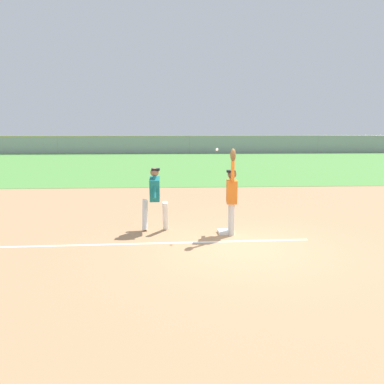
# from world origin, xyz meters

# --- Properties ---
(ground_plane) EXTENTS (84.10, 84.10, 0.00)m
(ground_plane) POSITION_xyz_m (0.00, 0.00, 0.00)
(ground_plane) COLOR tan
(outfield_grass) EXTENTS (48.82, 19.75, 0.01)m
(outfield_grass) POSITION_xyz_m (0.00, 18.68, 0.01)
(outfield_grass) COLOR #549342
(outfield_grass) RESTS_ON ground_plane
(chalk_foul_line) EXTENTS (12.00, 0.54, 0.01)m
(chalk_foul_line) POSITION_xyz_m (-4.19, 0.33, 0.00)
(chalk_foul_line) COLOR white
(chalk_foul_line) RESTS_ON ground_plane
(first_base) EXTENTS (0.40, 0.40, 0.08)m
(first_base) POSITION_xyz_m (-0.19, 1.23, 0.04)
(first_base) COLOR white
(first_base) RESTS_ON ground_plane
(fielder) EXTENTS (0.29, 0.90, 2.28)m
(fielder) POSITION_xyz_m (-0.06, 1.11, 1.12)
(fielder) COLOR silver
(fielder) RESTS_ON ground_plane
(runner) EXTENTS (0.71, 0.84, 1.72)m
(runner) POSITION_xyz_m (-2.07, 1.61, 1.00)
(runner) COLOR white
(runner) RESTS_ON ground_plane
(baseball) EXTENTS (0.07, 0.07, 0.07)m
(baseball) POSITION_xyz_m (-0.44, 1.27, 2.23)
(baseball) COLOR white
(outfield_fence) EXTENTS (48.90, 0.08, 1.68)m
(outfield_fence) POSITION_xyz_m (0.00, 28.56, 0.84)
(outfield_fence) COLOR #93999E
(outfield_fence) RESTS_ON ground_plane
(parked_car_black) EXTENTS (4.57, 2.47, 1.25)m
(parked_car_black) POSITION_xyz_m (-9.17, 31.87, 0.67)
(parked_car_black) COLOR black
(parked_car_black) RESTS_ON ground_plane
(parked_car_red) EXTENTS (4.48, 2.27, 1.25)m
(parked_car_red) POSITION_xyz_m (-4.06, 31.60, 0.67)
(parked_car_red) COLOR #B21E1E
(parked_car_red) RESTS_ON ground_plane
(parked_car_silver) EXTENTS (4.47, 2.25, 1.25)m
(parked_car_silver) POSITION_xyz_m (0.94, 32.18, 0.67)
(parked_car_silver) COLOR #B7B7BC
(parked_car_silver) RESTS_ON ground_plane
(parked_car_green) EXTENTS (4.57, 2.46, 1.25)m
(parked_car_green) POSITION_xyz_m (5.91, 31.65, 0.67)
(parked_car_green) COLOR #1E6B33
(parked_car_green) RESTS_ON ground_plane
(parked_car_blue) EXTENTS (4.53, 2.37, 1.25)m
(parked_car_blue) POSITION_xyz_m (10.54, 32.28, 0.67)
(parked_car_blue) COLOR #23389E
(parked_car_blue) RESTS_ON ground_plane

